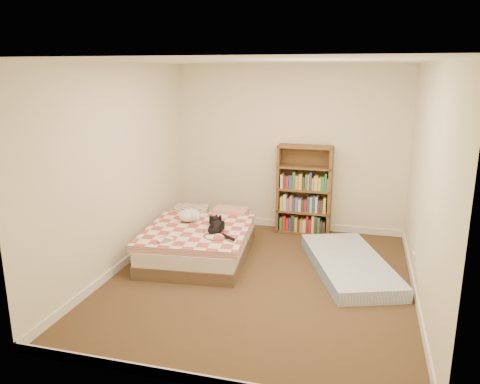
% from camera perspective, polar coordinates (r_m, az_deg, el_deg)
% --- Properties ---
extents(room, '(3.51, 4.01, 2.51)m').
position_cam_1_polar(room, '(5.24, 2.53, 1.27)').
color(room, '#46331E').
rests_on(room, ground).
extents(bed, '(1.44, 1.88, 0.47)m').
position_cam_1_polar(bed, '(6.30, -4.83, -5.78)').
color(bed, brown).
rests_on(bed, room).
extents(bookshelf, '(0.81, 0.28, 1.34)m').
position_cam_1_polar(bookshelf, '(7.12, 7.80, -0.97)').
color(bookshelf, brown).
rests_on(bookshelf, room).
extents(floor_mattress, '(1.37, 1.96, 0.16)m').
position_cam_1_polar(floor_mattress, '(6.00, 13.17, -8.60)').
color(floor_mattress, '#7698C6').
rests_on(floor_mattress, room).
extents(black_cat, '(0.35, 0.72, 0.16)m').
position_cam_1_polar(black_cat, '(5.92, -2.77, -4.21)').
color(black_cat, black).
rests_on(black_cat, bed).
extents(white_dog, '(0.34, 0.37, 0.16)m').
position_cam_1_polar(white_dog, '(6.36, -6.14, -2.86)').
color(white_dog, white).
rests_on(white_dog, bed).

